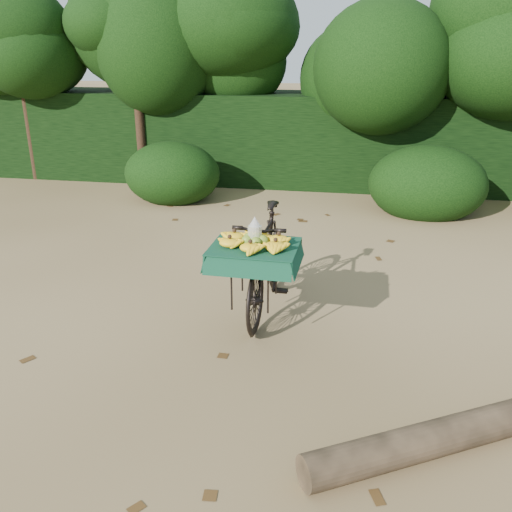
# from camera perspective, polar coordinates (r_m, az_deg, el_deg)

# --- Properties ---
(ground) EXTENTS (80.00, 80.00, 0.00)m
(ground) POSITION_cam_1_polar(r_m,az_deg,el_deg) (5.70, 6.38, -6.87)
(ground) COLOR tan
(ground) RESTS_ON ground
(vendor_bicycle) EXTENTS (0.82, 1.88, 1.13)m
(vendor_bicycle) POSITION_cam_1_polar(r_m,az_deg,el_deg) (5.68, 1.04, -0.40)
(vendor_bicycle) COLOR black
(vendor_bicycle) RESTS_ON ground
(hedge_backdrop) EXTENTS (26.00, 1.80, 1.80)m
(hedge_backdrop) POSITION_cam_1_polar(r_m,az_deg,el_deg) (11.47, 9.14, 12.01)
(hedge_backdrop) COLOR black
(hedge_backdrop) RESTS_ON ground
(tree_row) EXTENTS (14.50, 2.00, 4.00)m
(tree_row) POSITION_cam_1_polar(r_m,az_deg,el_deg) (10.59, 5.66, 17.43)
(tree_row) COLOR black
(tree_row) RESTS_ON ground
(bush_clumps) EXTENTS (8.80, 1.70, 0.90)m
(bush_clumps) POSITION_cam_1_polar(r_m,az_deg,el_deg) (9.59, 11.57, 7.35)
(bush_clumps) COLOR black
(bush_clumps) RESTS_ON ground
(leaf_litter) EXTENTS (7.00, 7.30, 0.01)m
(leaf_litter) POSITION_cam_1_polar(r_m,az_deg,el_deg) (6.28, 6.86, -4.09)
(leaf_litter) COLOR #482E13
(leaf_litter) RESTS_ON ground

